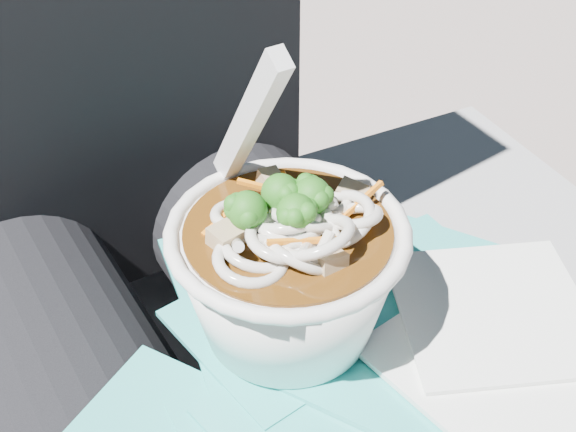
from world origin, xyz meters
TOP-DOWN VIEW (x-y plane):
  - person_body at (0.00, 0.09)m, footprint 0.34×0.94m
  - plastic_bag at (0.05, -0.03)m, footprint 0.39×0.33m
  - napkins at (0.13, -0.07)m, footprint 0.17×0.18m
  - udon_bowl at (0.03, 0.01)m, footprint 0.15×0.15m

SIDE VIEW (x-z plane):
  - person_body at x=0.00m, z-range 0.06..1.10m
  - plastic_bag at x=0.05m, z-range 0.64..0.66m
  - napkins at x=0.13m, z-range 0.66..0.67m
  - udon_bowl at x=0.03m, z-range 0.61..0.81m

